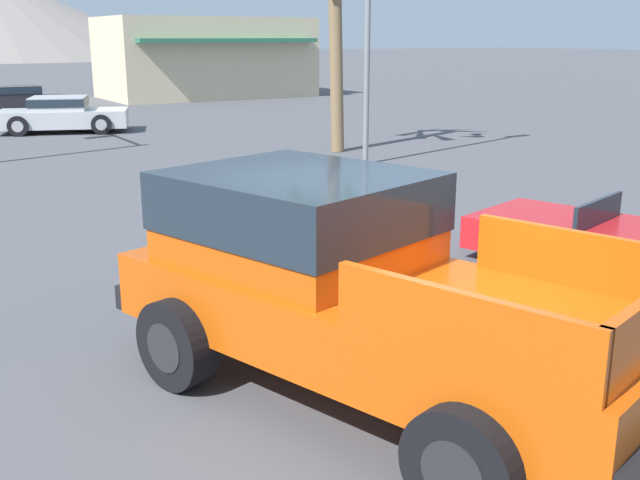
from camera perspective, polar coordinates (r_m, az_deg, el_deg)
ground_plane at (r=6.98m, az=5.67°, el=-11.32°), size 320.00×320.00×0.00m
orange_pickup_truck at (r=6.67m, az=2.03°, el=-2.45°), size 3.41×5.47×1.92m
red_convertible_car at (r=10.84m, az=22.57°, el=-0.44°), size 2.84×4.48×0.98m
parked_car_dark at (r=33.98m, az=-22.15°, el=9.88°), size 4.13×1.97×1.14m
parked_car_silver at (r=26.81m, az=-19.06°, el=9.06°), size 4.56×3.18×1.18m
storefront_building at (r=41.17m, az=-8.69°, el=13.59°), size 10.50×6.57×4.07m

